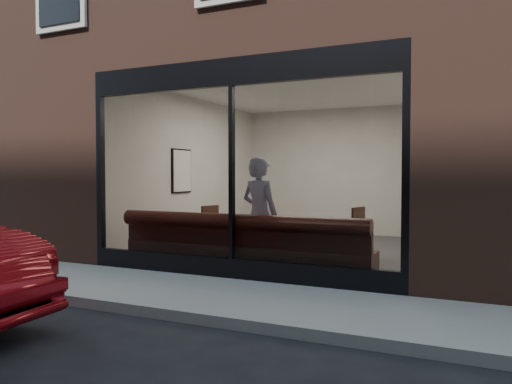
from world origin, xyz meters
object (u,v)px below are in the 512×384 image
at_px(cafe_table_right, 343,223).
at_px(cafe_chair_right, 349,246).
at_px(banquette, 244,259).
at_px(cafe_table_left, 229,219).
at_px(cafe_chair_left, 203,243).
at_px(person, 260,215).

relative_size(cafe_table_right, cafe_chair_right, 1.61).
height_order(banquette, cafe_table_left, cafe_table_left).
bearing_deg(cafe_chair_left, cafe_table_right, -169.35).
xyz_separation_m(cafe_table_right, cafe_chair_left, (-2.71, 0.11, -0.50)).
height_order(person, cafe_table_right, person).
distance_m(cafe_chair_left, cafe_chair_right, 2.69).
xyz_separation_m(person, cafe_table_right, (1.07, 0.92, -0.16)).
distance_m(cafe_table_right, cafe_chair_right, 0.97).
height_order(cafe_table_right, cafe_chair_left, cafe_table_right).
relative_size(banquette, cafe_table_right, 5.73).
bearing_deg(person, cafe_chair_left, -16.32).
bearing_deg(banquette, cafe_table_left, 130.61).
bearing_deg(cafe_chair_right, cafe_table_left, 45.87).
xyz_separation_m(cafe_table_left, cafe_chair_left, (-0.75, 0.39, -0.50)).
relative_size(banquette, cafe_chair_right, 9.23).
distance_m(person, cafe_chair_left, 2.05).
bearing_deg(banquette, cafe_chair_right, 59.51).
distance_m(person, cafe_table_left, 1.11).
bearing_deg(cafe_table_right, person, -139.36).
xyz_separation_m(cafe_table_right, cafe_chair_right, (-0.12, 0.83, -0.50)).
xyz_separation_m(cafe_chair_left, cafe_chair_right, (2.60, 0.72, 0.00)).
bearing_deg(cafe_table_left, cafe_chair_left, 152.75).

